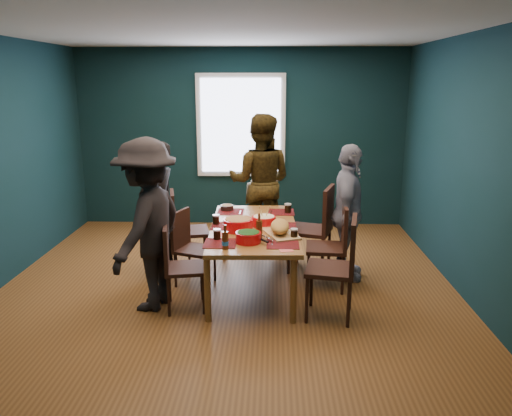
{
  "coord_description": "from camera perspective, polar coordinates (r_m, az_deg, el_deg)",
  "views": [
    {
      "loc": [
        0.49,
        -5.17,
        2.23
      ],
      "look_at": [
        0.31,
        0.02,
        0.89
      ],
      "focal_mm": 35.0,
      "sensor_mm": 36.0,
      "label": 1
    }
  ],
  "objects": [
    {
      "name": "person_back",
      "position": [
        6.68,
        0.49,
        3.01
      ],
      "size": [
        0.95,
        0.78,
        1.8
      ],
      "primitive_type": "imported",
      "rotation": [
        0.0,
        0.0,
        3.02
      ],
      "color": "black",
      "rests_on": "floor"
    },
    {
      "name": "person_far_left",
      "position": [
        5.88,
        -11.16,
        -0.07
      ],
      "size": [
        0.58,
        0.67,
        1.56
      ],
      "primitive_type": "imported",
      "rotation": [
        0.0,
        0.0,
        4.28
      ],
      "color": "black",
      "rests_on": "floor"
    },
    {
      "name": "small_bowl",
      "position": [
        6.04,
        -3.34,
        0.07
      ],
      "size": [
        0.16,
        0.16,
        0.07
      ],
      "color": "black",
      "rests_on": "dining_table"
    },
    {
      "name": "person_near_left",
      "position": [
        4.98,
        -12.29,
        -1.92
      ],
      "size": [
        0.89,
        1.23,
        1.71
      ],
      "primitive_type": "imported",
      "rotation": [
        0.0,
        0.0,
        4.45
      ],
      "color": "black",
      "rests_on": "floor"
    },
    {
      "name": "chair_left_mid",
      "position": [
        5.58,
        -7.76,
        -3.85
      ],
      "size": [
        0.48,
        0.48,
        0.83
      ],
      "rotation": [
        0.0,
        0.0,
        -0.34
      ],
      "color": "black",
      "rests_on": "floor"
    },
    {
      "name": "chair_left_near",
      "position": [
        4.98,
        -9.07,
        -5.97
      ],
      "size": [
        0.46,
        0.46,
        0.87
      ],
      "rotation": [
        0.0,
        0.0,
        0.18
      ],
      "color": "black",
      "rests_on": "floor"
    },
    {
      "name": "napkin_b",
      "position": [
        5.11,
        -4.08,
        -3.01
      ],
      "size": [
        0.15,
        0.15,
        0.0
      ],
      "primitive_type": "cube",
      "rotation": [
        0.0,
        0.0,
        -0.32
      ],
      "color": "#EF6864",
      "rests_on": "dining_table"
    },
    {
      "name": "dining_table",
      "position": [
        5.4,
        -0.25,
        -2.77
      ],
      "size": [
        0.98,
        1.86,
        0.69
      ],
      "rotation": [
        0.0,
        0.0,
        0.03
      ],
      "color": "olive",
      "rests_on": "floor"
    },
    {
      "name": "chair_right_near",
      "position": [
        4.78,
        9.65,
        -5.94
      ],
      "size": [
        0.52,
        0.52,
        0.99
      ],
      "rotation": [
        0.0,
        0.0,
        -0.18
      ],
      "color": "black",
      "rests_on": "floor"
    },
    {
      "name": "person_right",
      "position": [
        5.7,
        10.44,
        -0.55
      ],
      "size": [
        0.52,
        0.96,
        1.55
      ],
      "primitive_type": "imported",
      "rotation": [
        0.0,
        0.0,
        1.41
      ],
      "color": "silver",
      "rests_on": "floor"
    },
    {
      "name": "napkin_c",
      "position": [
        4.65,
        3.44,
        -4.79
      ],
      "size": [
        0.15,
        0.15,
        0.0
      ],
      "primitive_type": "cube",
      "rotation": [
        0.0,
        0.0,
        0.21
      ],
      "color": "#EF6864",
      "rests_on": "dining_table"
    },
    {
      "name": "bowl_salad",
      "position": [
        5.22,
        -2.07,
        -1.85
      ],
      "size": [
        0.31,
        0.31,
        0.13
      ],
      "color": "red",
      "rests_on": "dining_table"
    },
    {
      "name": "chair_left_far",
      "position": [
        6.01,
        -8.44,
        -1.85
      ],
      "size": [
        0.51,
        0.51,
        0.95
      ],
      "rotation": [
        0.0,
        0.0,
        0.22
      ],
      "color": "black",
      "rests_on": "floor"
    },
    {
      "name": "cola_glass_b",
      "position": [
        4.97,
        4.38,
        -2.88
      ],
      "size": [
        0.07,
        0.07,
        0.1
      ],
      "color": "black",
      "rests_on": "dining_table"
    },
    {
      "name": "cola_glass_a",
      "position": [
        4.94,
        -4.48,
        -2.96
      ],
      "size": [
        0.08,
        0.08,
        0.11
      ],
      "color": "black",
      "rests_on": "dining_table"
    },
    {
      "name": "beer_bottle_b",
      "position": [
        4.96,
        0.37,
        -2.37
      ],
      "size": [
        0.06,
        0.06,
        0.25
      ],
      "color": "#4E210E",
      "rests_on": "dining_table"
    },
    {
      "name": "chair_right_mid",
      "position": [
        5.46,
        8.96,
        -3.66
      ],
      "size": [
        0.45,
        0.45,
        0.94
      ],
      "rotation": [
        0.0,
        0.0,
        -0.08
      ],
      "color": "black",
      "rests_on": "floor"
    },
    {
      "name": "beer_bottle_a",
      "position": [
        4.66,
        -3.53,
        -3.7
      ],
      "size": [
        0.06,
        0.06,
        0.23
      ],
      "color": "#4E210E",
      "rests_on": "dining_table"
    },
    {
      "name": "cutting_board",
      "position": [
        5.1,
        2.73,
        -2.29
      ],
      "size": [
        0.43,
        0.67,
        0.14
      ],
      "rotation": [
        0.0,
        0.0,
        0.37
      ],
      "color": "tan",
      "rests_on": "dining_table"
    },
    {
      "name": "bowl_herbs",
      "position": [
        4.84,
        -0.88,
        -3.3
      ],
      "size": [
        0.25,
        0.25,
        0.11
      ],
      "color": "red",
      "rests_on": "dining_table"
    },
    {
      "name": "cola_glass_c",
      "position": [
        5.91,
        3.66,
        0.02
      ],
      "size": [
        0.08,
        0.08,
        0.11
      ],
      "color": "black",
      "rests_on": "dining_table"
    },
    {
      "name": "bowl_dumpling",
      "position": [
        5.39,
        0.9,
        -1.43
      ],
      "size": [
        0.26,
        0.26,
        0.24
      ],
      "color": "red",
      "rests_on": "dining_table"
    },
    {
      "name": "napkin_a",
      "position": [
        5.39,
        3.62,
        -2.07
      ],
      "size": [
        0.18,
        0.18,
        0.0
      ],
      "primitive_type": "cube",
      "rotation": [
        0.0,
        0.0,
        0.48
      ],
      "color": "#EF6864",
      "rests_on": "dining_table"
    },
    {
      "name": "chair_right_far",
      "position": [
        5.89,
        7.14,
        -1.68
      ],
      "size": [
        0.58,
        0.58,
        1.03
      ],
      "rotation": [
        0.0,
        0.0,
        -0.3
      ],
      "color": "black",
      "rests_on": "floor"
    },
    {
      "name": "cola_glass_d",
      "position": [
        5.45,
        -4.59,
        -1.27
      ],
      "size": [
        0.08,
        0.08,
        0.11
      ],
      "color": "black",
      "rests_on": "dining_table"
    },
    {
      "name": "room",
      "position": [
        5.52,
        -3.17,
        5.5
      ],
      "size": [
        5.01,
        5.01,
        2.71
      ],
      "color": "brown",
      "rests_on": "ground"
    }
  ]
}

